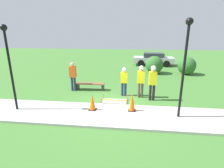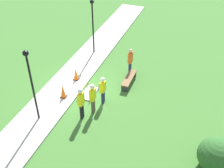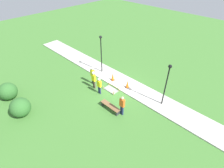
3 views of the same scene
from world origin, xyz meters
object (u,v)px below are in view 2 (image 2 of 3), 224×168
at_px(worker_supervisor, 93,96).
at_px(worker_trainee, 81,100).
at_px(lamppost_near, 30,77).
at_px(park_bench, 129,79).
at_px(worker_assistant, 103,88).
at_px(lamppost_far, 93,19).
at_px(traffic_cone_near_patch, 76,74).
at_px(bystander_in_orange_shirt, 130,60).
at_px(traffic_cone_far_patch, 63,91).

distance_m(worker_supervisor, worker_trainee, 0.71).
xyz_separation_m(worker_trainee, lamppost_near, (0.92, -2.02, 1.54)).
relative_size(park_bench, worker_assistant, 1.11).
distance_m(worker_trainee, lamppost_far, 6.88).
bearing_deg(traffic_cone_near_patch, park_bench, 105.33).
height_order(park_bench, worker_assistant, worker_assistant).
xyz_separation_m(park_bench, worker_supervisor, (3.13, -0.99, 0.77)).
bearing_deg(lamppost_near, worker_assistant, 133.61).
bearing_deg(worker_assistant, bystander_in_orange_shirt, 170.47).
distance_m(bystander_in_orange_shirt, lamppost_far, 3.93).
bearing_deg(traffic_cone_near_patch, bystander_in_orange_shirt, 123.06).
bearing_deg(worker_assistant, lamppost_far, -151.21).
bearing_deg(lamppost_near, traffic_cone_far_patch, 169.58).
distance_m(worker_trainee, lamppost_near, 2.70).
relative_size(park_bench, worker_trainee, 0.97).
height_order(bystander_in_orange_shirt, lamppost_near, lamppost_near).
xyz_separation_m(traffic_cone_far_patch, park_bench, (-2.67, 3.02, -0.18)).
height_order(traffic_cone_far_patch, bystander_in_orange_shirt, bystander_in_orange_shirt).
distance_m(traffic_cone_far_patch, worker_assistant, 2.32).
xyz_separation_m(traffic_cone_near_patch, worker_trainee, (2.86, 1.77, 0.67)).
xyz_separation_m(traffic_cone_near_patch, lamppost_far, (-3.53, -0.35, 2.10)).
xyz_separation_m(traffic_cone_near_patch, park_bench, (-0.86, 3.13, -0.16)).
bearing_deg(park_bench, lamppost_far, -127.54).
xyz_separation_m(worker_supervisor, lamppost_near, (1.52, -2.40, 1.60)).
xyz_separation_m(traffic_cone_near_patch, bystander_in_orange_shirt, (-1.86, 2.86, 0.54)).
distance_m(park_bench, worker_assistant, 2.42).
bearing_deg(worker_supervisor, bystander_in_orange_shirt, 170.14).
xyz_separation_m(traffic_cone_far_patch, worker_assistant, (-0.48, 2.22, 0.47)).
relative_size(traffic_cone_far_patch, bystander_in_orange_shirt, 0.45).
bearing_deg(bystander_in_orange_shirt, lamppost_far, -117.49).
xyz_separation_m(traffic_cone_near_patch, worker_supervisor, (2.27, 2.14, 0.61)).
distance_m(traffic_cone_far_patch, lamppost_near, 2.97).
relative_size(worker_assistant, lamppost_far, 0.44).
xyz_separation_m(park_bench, bystander_in_orange_shirt, (-1.00, -0.27, 0.71)).
xyz_separation_m(traffic_cone_near_patch, traffic_cone_far_patch, (1.81, 0.10, 0.02)).
relative_size(traffic_cone_near_patch, worker_assistant, 0.47).
bearing_deg(lamppost_far, worker_supervisor, 23.21).
distance_m(worker_supervisor, worker_assistant, 0.97).
bearing_deg(worker_assistant, park_bench, 159.76).
xyz_separation_m(worker_trainee, bystander_in_orange_shirt, (-4.72, 1.09, -0.13)).
bearing_deg(worker_trainee, bystander_in_orange_shirt, 166.99).
xyz_separation_m(lamppost_near, lamppost_far, (-7.31, -0.09, -0.11)).
height_order(traffic_cone_near_patch, lamppost_far, lamppost_far).
xyz_separation_m(worker_assistant, lamppost_far, (-4.85, -2.67, 1.61)).
bearing_deg(traffic_cone_far_patch, lamppost_far, -175.18).
relative_size(worker_supervisor, lamppost_far, 0.48).
height_order(traffic_cone_far_patch, worker_supervisor, worker_supervisor).
distance_m(traffic_cone_far_patch, worker_trainee, 2.07).
xyz_separation_m(worker_supervisor, worker_trainee, (0.59, -0.37, 0.06)).
xyz_separation_m(worker_assistant, lamppost_near, (2.46, -2.58, 1.72)).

